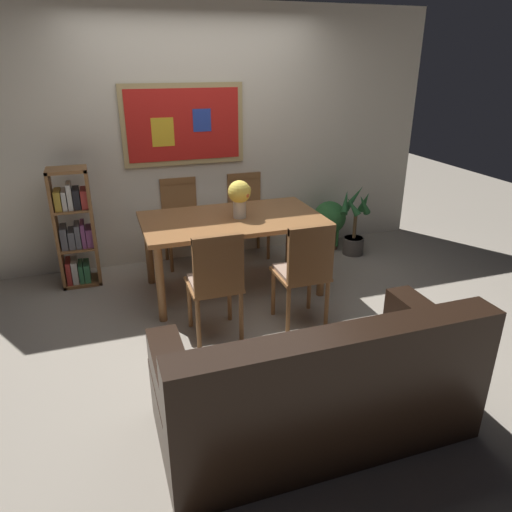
{
  "coord_description": "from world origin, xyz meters",
  "views": [
    {
      "loc": [
        -1.05,
        -3.52,
        2.07
      ],
      "look_at": [
        0.04,
        -0.3,
        0.65
      ],
      "focal_mm": 33.25,
      "sensor_mm": 36.0,
      "label": 1
    }
  ],
  "objects_px": {
    "dining_chair_near_right": "(305,267)",
    "leather_couch": "(316,389)",
    "dining_chair_far_left": "(181,214)",
    "dining_table": "(232,226)",
    "dining_chair_far_right": "(247,208)",
    "dining_chair_near_left": "(216,277)",
    "potted_palm": "(354,227)",
    "potted_ivy": "(329,222)",
    "bookshelf": "(75,231)",
    "flower_vase": "(240,195)"
  },
  "relations": [
    {
      "from": "dining_chair_near_right",
      "to": "potted_ivy",
      "type": "distance_m",
      "value": 1.83
    },
    {
      "from": "leather_couch",
      "to": "bookshelf",
      "type": "bearing_deg",
      "value": 116.76
    },
    {
      "from": "dining_chair_near_right",
      "to": "potted_palm",
      "type": "xyz_separation_m",
      "value": [
        1.19,
        1.27,
        -0.21
      ]
    },
    {
      "from": "dining_chair_far_right",
      "to": "leather_couch",
      "type": "xyz_separation_m",
      "value": [
        -0.48,
        -2.83,
        -0.23
      ]
    },
    {
      "from": "leather_couch",
      "to": "bookshelf",
      "type": "distance_m",
      "value": 2.93
    },
    {
      "from": "dining_chair_far_left",
      "to": "flower_vase",
      "type": "distance_m",
      "value": 1.03
    },
    {
      "from": "leather_couch",
      "to": "dining_chair_near_left",
      "type": "bearing_deg",
      "value": 103.77
    },
    {
      "from": "dining_chair_near_left",
      "to": "flower_vase",
      "type": "distance_m",
      "value": 0.99
    },
    {
      "from": "dining_table",
      "to": "dining_chair_near_left",
      "type": "xyz_separation_m",
      "value": [
        -0.37,
        -0.81,
        -0.1
      ]
    },
    {
      "from": "dining_table",
      "to": "dining_chair_near_right",
      "type": "bearing_deg",
      "value": -67.07
    },
    {
      "from": "dining_chair_far_right",
      "to": "leather_couch",
      "type": "distance_m",
      "value": 2.88
    },
    {
      "from": "dining_table",
      "to": "dining_chair_near_right",
      "type": "relative_size",
      "value": 1.8
    },
    {
      "from": "potted_ivy",
      "to": "bookshelf",
      "type": "bearing_deg",
      "value": -178.66
    },
    {
      "from": "potted_ivy",
      "to": "potted_palm",
      "type": "distance_m",
      "value": 0.31
    },
    {
      "from": "dining_chair_far_right",
      "to": "potted_ivy",
      "type": "xyz_separation_m",
      "value": [
        0.96,
        -0.16,
        -0.21
      ]
    },
    {
      "from": "dining_chair_far_right",
      "to": "flower_vase",
      "type": "relative_size",
      "value": 2.65
    },
    {
      "from": "dining_chair_near_right",
      "to": "dining_chair_far_right",
      "type": "relative_size",
      "value": 1.0
    },
    {
      "from": "leather_couch",
      "to": "dining_table",
      "type": "bearing_deg",
      "value": 87.83
    },
    {
      "from": "potted_ivy",
      "to": "flower_vase",
      "type": "bearing_deg",
      "value": -151.65
    },
    {
      "from": "leather_couch",
      "to": "bookshelf",
      "type": "height_order",
      "value": "bookshelf"
    },
    {
      "from": "flower_vase",
      "to": "dining_chair_near_right",
      "type": "bearing_deg",
      "value": -70.78
    },
    {
      "from": "dining_chair_near_right",
      "to": "dining_chair_far_right",
      "type": "height_order",
      "value": "same"
    },
    {
      "from": "bookshelf",
      "to": "dining_chair_far_left",
      "type": "bearing_deg",
      "value": 11.96
    },
    {
      "from": "dining_chair_far_left",
      "to": "potted_ivy",
      "type": "relative_size",
      "value": 1.62
    },
    {
      "from": "leather_couch",
      "to": "dining_chair_far_right",
      "type": "bearing_deg",
      "value": 80.39
    },
    {
      "from": "dining_chair_near_right",
      "to": "leather_couch",
      "type": "xyz_separation_m",
      "value": [
        -0.43,
        -1.15,
        -0.23
      ]
    },
    {
      "from": "dining_table",
      "to": "bookshelf",
      "type": "bearing_deg",
      "value": 156.22
    },
    {
      "from": "dining_chair_far_right",
      "to": "dining_chair_near_left",
      "type": "bearing_deg",
      "value": -115.02
    },
    {
      "from": "dining_chair_near_left",
      "to": "dining_chair_far_right",
      "type": "height_order",
      "value": "same"
    },
    {
      "from": "leather_couch",
      "to": "flower_vase",
      "type": "bearing_deg",
      "value": 85.81
    },
    {
      "from": "dining_chair_far_right",
      "to": "bookshelf",
      "type": "xyz_separation_m",
      "value": [
        -1.8,
        -0.22,
        0.01
      ]
    },
    {
      "from": "flower_vase",
      "to": "potted_palm",
      "type": "bearing_deg",
      "value": 16.76
    },
    {
      "from": "dining_table",
      "to": "leather_couch",
      "type": "bearing_deg",
      "value": -92.17
    },
    {
      "from": "dining_chair_near_left",
      "to": "potted_ivy",
      "type": "xyz_separation_m",
      "value": [
        1.73,
        1.49,
        -0.21
      ]
    },
    {
      "from": "flower_vase",
      "to": "leather_couch",
      "type": "bearing_deg",
      "value": -94.19
    },
    {
      "from": "potted_ivy",
      "to": "dining_chair_near_right",
      "type": "bearing_deg",
      "value": -123.37
    },
    {
      "from": "potted_ivy",
      "to": "dining_chair_far_left",
      "type": "bearing_deg",
      "value": 174.56
    },
    {
      "from": "dining_chair_far_right",
      "to": "dining_chair_near_right",
      "type": "bearing_deg",
      "value": -91.59
    },
    {
      "from": "dining_chair_near_right",
      "to": "bookshelf",
      "type": "xyz_separation_m",
      "value": [
        -1.75,
        1.46,
        0.01
      ]
    },
    {
      "from": "flower_vase",
      "to": "dining_table",
      "type": "bearing_deg",
      "value": 165.01
    },
    {
      "from": "dining_table",
      "to": "dining_chair_far_left",
      "type": "height_order",
      "value": "dining_chair_far_left"
    },
    {
      "from": "dining_chair_far_right",
      "to": "potted_ivy",
      "type": "height_order",
      "value": "dining_chair_far_right"
    },
    {
      "from": "dining_table",
      "to": "potted_ivy",
      "type": "relative_size",
      "value": 2.91
    },
    {
      "from": "dining_chair_near_left",
      "to": "potted_palm",
      "type": "xyz_separation_m",
      "value": [
        1.91,
        1.24,
        -0.21
      ]
    },
    {
      "from": "dining_table",
      "to": "dining_chair_far_right",
      "type": "xyz_separation_m",
      "value": [
        0.4,
        0.84,
        -0.1
      ]
    },
    {
      "from": "bookshelf",
      "to": "dining_chair_far_right",
      "type": "bearing_deg",
      "value": 7.1
    },
    {
      "from": "dining_chair_near_right",
      "to": "potted_ivy",
      "type": "bearing_deg",
      "value": 56.63
    },
    {
      "from": "dining_chair_far_left",
      "to": "dining_table",
      "type": "bearing_deg",
      "value": -68.55
    },
    {
      "from": "dining_chair_near_left",
      "to": "leather_couch",
      "type": "height_order",
      "value": "dining_chair_near_left"
    },
    {
      "from": "dining_chair_far_right",
      "to": "bookshelf",
      "type": "distance_m",
      "value": 1.81
    }
  ]
}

